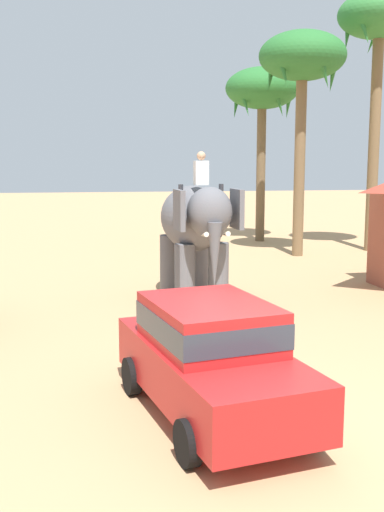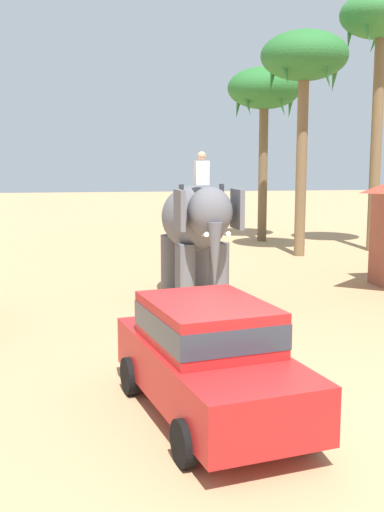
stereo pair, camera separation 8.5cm
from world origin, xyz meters
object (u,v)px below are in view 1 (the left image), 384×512
Objects in this scene: car_sedan_foreground at (211,355)px; elephant_with_mahout at (195,225)px; palm_tree_behind_elephant at (379,25)px; palm_tree_near_hut at (302,63)px; palm_tree_left_of_road at (262,93)px.

car_sedan_foreground is 7.65m from elephant_with_mahout.
palm_tree_behind_elephant is (9.33, 15.24, 7.81)m from car_sedan_foreground.
car_sedan_foreground is at bearing -97.27° from elephant_with_mahout.
palm_tree_near_hut is (5.07, 6.88, 5.17)m from elephant_with_mahout.
elephant_with_mahout is 12.98m from palm_tree_left_of_road.
palm_tree_behind_elephant is (8.37, 7.73, 6.74)m from elephant_with_mahout.
palm_tree_near_hut is 1.09× the size of palm_tree_left_of_road.
elephant_with_mahout is 0.48× the size of palm_tree_near_hut.
car_sedan_foreground is at bearing -106.89° from palm_tree_left_of_road.
palm_tree_left_of_road is (-0.34, 4.34, -0.66)m from palm_tree_near_hut.
car_sedan_foreground is at bearing -112.72° from palm_tree_near_hut.
palm_tree_left_of_road reaches higher than elephant_with_mahout.
palm_tree_near_hut reaches higher than palm_tree_left_of_road.
palm_tree_left_of_road is (4.73, 11.22, 4.50)m from elephant_with_mahout.
elephant_with_mahout is 13.24m from palm_tree_behind_elephant.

